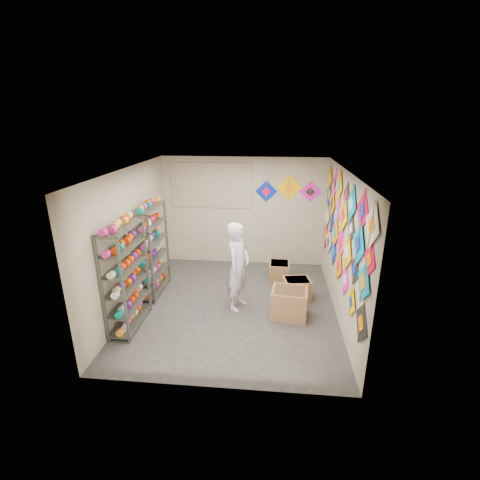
# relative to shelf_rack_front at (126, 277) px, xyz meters

# --- Properties ---
(ground) EXTENTS (4.50, 4.50, 0.00)m
(ground) POSITION_rel_shelf_rack_front_xyz_m (1.78, 0.85, -0.95)
(ground) COLOR #302D2A
(room_walls) EXTENTS (4.50, 4.50, 4.50)m
(room_walls) POSITION_rel_shelf_rack_front_xyz_m (1.78, 0.85, 0.69)
(room_walls) COLOR tan
(room_walls) RESTS_ON ground
(shelf_rack_front) EXTENTS (0.40, 1.10, 1.90)m
(shelf_rack_front) POSITION_rel_shelf_rack_front_xyz_m (0.00, 0.00, 0.00)
(shelf_rack_front) COLOR #4C5147
(shelf_rack_front) RESTS_ON ground
(shelf_rack_back) EXTENTS (0.40, 1.10, 1.90)m
(shelf_rack_back) POSITION_rel_shelf_rack_front_xyz_m (0.00, 1.30, 0.00)
(shelf_rack_back) COLOR #4C5147
(shelf_rack_back) RESTS_ON ground
(string_spools) EXTENTS (0.12, 2.36, 0.12)m
(string_spools) POSITION_rel_shelf_rack_front_xyz_m (-0.00, 0.65, 0.10)
(string_spools) COLOR #E12B8A
(string_spools) RESTS_ON ground
(kite_wall_display) EXTENTS (0.05, 4.35, 2.07)m
(kite_wall_display) POSITION_rel_shelf_rack_front_xyz_m (3.76, 0.87, 0.70)
(kite_wall_display) COLOR black
(kite_wall_display) RESTS_ON room_walls
(back_wall_kites) EXTENTS (1.57, 0.02, 0.67)m
(back_wall_kites) POSITION_rel_shelf_rack_front_xyz_m (2.85, 3.09, 0.97)
(back_wall_kites) COLOR #0220B5
(back_wall_kites) RESTS_ON room_walls
(poster) EXTENTS (2.00, 0.01, 1.10)m
(poster) POSITION_rel_shelf_rack_front_xyz_m (0.98, 3.08, 1.05)
(poster) COLOR #6C479B
(poster) RESTS_ON room_walls
(shopkeeper) EXTENTS (0.89, 0.81, 1.75)m
(shopkeeper) POSITION_rel_shelf_rack_front_xyz_m (1.87, 0.82, -0.08)
(shopkeeper) COLOR silver
(shopkeeper) RESTS_ON ground
(carton_a) EXTENTS (0.71, 0.62, 0.55)m
(carton_a) POSITION_rel_shelf_rack_front_xyz_m (2.87, 0.58, -0.68)
(carton_a) COLOR brown
(carton_a) RESTS_ON ground
(carton_b) EXTENTS (0.60, 0.53, 0.44)m
(carton_b) POSITION_rel_shelf_rack_front_xyz_m (3.05, 1.27, -0.73)
(carton_b) COLOR brown
(carton_b) RESTS_ON ground
(carton_c) EXTENTS (0.47, 0.51, 0.44)m
(carton_c) POSITION_rel_shelf_rack_front_xyz_m (2.69, 2.09, -0.73)
(carton_c) COLOR brown
(carton_c) RESTS_ON ground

